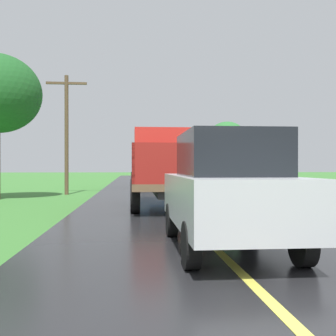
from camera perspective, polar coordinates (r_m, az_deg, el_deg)
banana_truck_near at (r=14.23m, az=-0.56°, el=0.31°), size 2.38×5.82×2.80m
banana_truck_far at (r=27.20m, az=-2.77°, el=0.26°), size 2.38×5.81×2.80m
utility_pole_roadside at (r=21.29m, az=-14.34°, el=5.37°), size 2.07×0.20×6.16m
roadside_tree_mid_right at (r=32.12m, az=8.45°, el=4.04°), size 3.16×3.16×5.04m
following_car at (r=6.64m, az=8.35°, el=-3.05°), size 1.74×4.10×1.92m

